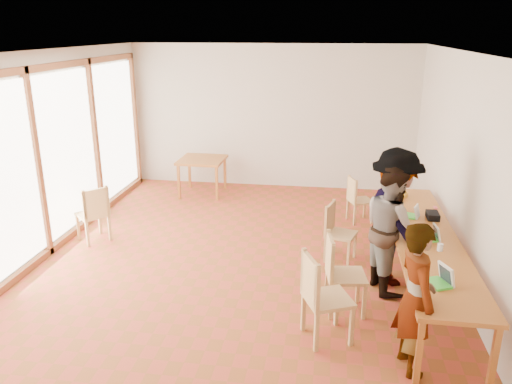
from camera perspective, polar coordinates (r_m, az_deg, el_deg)
ground at (r=7.32m, az=-1.99°, el=-8.54°), size 8.00×8.00×0.00m
wall_back at (r=10.64m, az=1.86°, el=8.54°), size 6.00×0.10×3.00m
wall_front at (r=3.25m, az=-15.69°, el=-16.18°), size 6.00×0.10×3.00m
wall_right at (r=6.90m, az=23.19°, el=1.64°), size 0.10×8.00×3.00m
window_wall at (r=7.86m, az=-23.90°, el=3.46°), size 0.10×8.00×3.00m
ceiling at (r=6.53m, az=-2.29°, el=15.81°), size 6.00×8.00×0.04m
communal_table at (r=6.82m, az=18.76°, el=-5.14°), size 0.80×4.00×0.75m
side_table at (r=10.29m, az=-6.19°, el=3.37°), size 0.90×0.90×0.75m
chair_near at (r=5.51m, az=7.22°, el=-10.95°), size 0.62×0.62×0.54m
chair_mid at (r=6.08m, az=9.35°, el=-8.33°), size 0.52×0.52×0.52m
chair_far at (r=7.43m, az=9.05°, el=-3.83°), size 0.51×0.51×0.46m
chair_empty at (r=8.93m, az=11.39°, el=-0.34°), size 0.49×0.49×0.44m
chair_spare at (r=8.31m, az=-18.01°, el=-1.83°), size 0.61×0.61×0.49m
person_near at (r=5.21m, az=17.77°, el=-11.50°), size 0.51×0.65×1.58m
person_mid at (r=6.67m, az=15.17°, el=-4.04°), size 0.85×0.97×1.68m
person_far at (r=6.80m, az=15.48°, el=-2.83°), size 1.06×1.36×1.85m
laptop_near at (r=5.62m, az=20.47°, el=-9.29°), size 0.30×0.32×0.22m
laptop_mid at (r=6.72m, az=19.58°, el=-4.68°), size 0.22×0.24×0.19m
laptop_far at (r=7.39m, az=17.60°, el=-2.39°), size 0.25×0.26×0.18m
yellow_mug at (r=8.17m, az=16.59°, el=-0.36°), size 0.14×0.14×0.09m
green_bottle at (r=7.54m, az=16.07°, el=-1.09°), size 0.07×0.07×0.28m
clear_glass at (r=6.41m, az=20.30°, el=-5.95°), size 0.07×0.07×0.09m
condiment_cup at (r=5.90m, az=18.13°, el=-7.99°), size 0.08×0.08×0.06m
pink_phone at (r=7.87m, az=19.82°, el=-1.68°), size 0.05×0.10×0.01m
black_pouch at (r=7.42m, az=19.54°, el=-2.55°), size 0.16×0.26×0.09m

